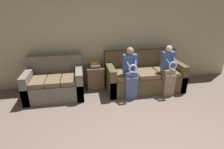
% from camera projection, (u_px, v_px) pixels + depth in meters
% --- Properties ---
extents(wall_back, '(7.18, 0.06, 2.55)m').
position_uv_depth(wall_back, '(114.00, 37.00, 4.67)').
color(wall_back, '#BCB293').
rests_on(wall_back, ground_plane).
extents(couch_main, '(1.95, 0.94, 0.97)m').
position_uv_depth(couch_main, '(143.00, 76.00, 4.61)').
color(couch_main, brown).
rests_on(couch_main, ground_plane).
extents(couch_side, '(1.33, 0.95, 0.92)m').
position_uv_depth(couch_side, '(55.00, 83.00, 4.26)').
color(couch_side, '#70665B').
rests_on(couch_side, ground_plane).
extents(child_left_seated, '(0.34, 0.38, 1.20)m').
position_uv_depth(child_left_seated, '(130.00, 71.00, 4.05)').
color(child_left_seated, '#475B8E').
rests_on(child_left_seated, ground_plane).
extents(child_right_seated, '(0.32, 0.37, 1.20)m').
position_uv_depth(child_right_seated, '(168.00, 69.00, 4.21)').
color(child_right_seated, gray).
rests_on(child_right_seated, ground_plane).
extents(side_shelf, '(0.45, 0.48, 0.58)m').
position_uv_depth(side_shelf, '(95.00, 77.00, 4.67)').
color(side_shelf, brown).
rests_on(side_shelf, ground_plane).
extents(book_stack, '(0.25, 0.34, 0.12)m').
position_uv_depth(book_stack, '(95.00, 65.00, 4.54)').
color(book_stack, '#33569E').
rests_on(book_stack, side_shelf).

